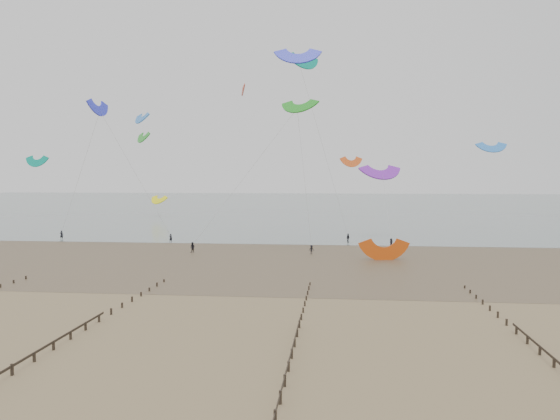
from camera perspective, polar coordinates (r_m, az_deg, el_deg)
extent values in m
plane|color=brown|center=(54.67, -1.74, -10.27)|extent=(500.00, 500.00, 0.00)
plane|color=#475654|center=(253.02, 4.37, 0.63)|extent=(500.00, 500.00, 0.00)
plane|color=#473A28|center=(88.85, 1.31, -4.87)|extent=(500.00, 500.00, 0.00)
ellipsoid|color=slate|center=(79.80, -12.54, -5.93)|extent=(23.60, 14.36, 0.01)
ellipsoid|color=slate|center=(91.65, 8.99, -4.65)|extent=(33.64, 18.32, 0.01)
ellipsoid|color=slate|center=(104.73, -20.87, -3.82)|extent=(26.95, 14.22, 0.01)
cube|color=black|center=(72.25, -27.18, -7.08)|extent=(0.16, 0.16, 0.51)
cube|color=black|center=(74.43, -26.07, -6.76)|extent=(0.16, 0.16, 0.48)
cube|color=black|center=(76.63, -25.02, -6.45)|extent=(0.16, 0.16, 0.45)
cube|color=black|center=(41.24, -26.20, -14.80)|extent=(0.16, 0.16, 0.80)
cube|color=black|center=(43.38, -24.30, -13.85)|extent=(0.16, 0.16, 0.77)
cube|color=black|center=(45.57, -22.59, -12.97)|extent=(0.16, 0.16, 0.74)
cube|color=black|center=(47.80, -21.05, -12.17)|extent=(0.16, 0.16, 0.71)
cube|color=black|center=(50.08, -19.65, -11.44)|extent=(0.16, 0.16, 0.68)
cube|color=black|center=(52.38, -18.38, -10.76)|extent=(0.16, 0.16, 0.65)
cube|color=black|center=(54.72, -17.23, -10.13)|extent=(0.16, 0.16, 0.62)
cube|color=black|center=(57.08, -16.17, -9.56)|extent=(0.16, 0.16, 0.59)
cube|color=black|center=(59.47, -15.21, -9.03)|extent=(0.16, 0.16, 0.57)
cube|color=black|center=(61.87, -14.32, -8.53)|extent=(0.16, 0.16, 0.54)
cube|color=black|center=(64.29, -13.49, -8.07)|extent=(0.16, 0.16, 0.51)
cube|color=black|center=(66.73, -12.73, -7.64)|extent=(0.16, 0.16, 0.48)
cube|color=black|center=(69.19, -12.03, -7.25)|extent=(0.16, 0.16, 0.45)
cube|color=black|center=(30.69, -0.51, -20.90)|extent=(0.16, 0.16, 0.86)
cube|color=black|center=(33.09, 0.04, -19.05)|extent=(0.16, 0.16, 0.83)
cube|color=black|center=(35.53, 0.50, -17.44)|extent=(0.16, 0.16, 0.80)
cube|color=black|center=(37.99, 0.90, -16.04)|extent=(0.16, 0.16, 0.77)
cube|color=black|center=(40.47, 1.24, -14.81)|extent=(0.16, 0.16, 0.74)
cube|color=black|center=(42.97, 1.54, -13.73)|extent=(0.16, 0.16, 0.71)
cube|color=black|center=(45.49, 1.80, -12.76)|extent=(0.16, 0.16, 0.68)
cube|color=black|center=(48.02, 2.04, -11.89)|extent=(0.16, 0.16, 0.65)
cube|color=black|center=(50.56, 2.25, -11.12)|extent=(0.16, 0.16, 0.62)
cube|color=black|center=(53.11, 2.44, -10.41)|extent=(0.16, 0.16, 0.59)
cube|color=black|center=(55.66, 2.61, -9.77)|extent=(0.16, 0.16, 0.57)
cube|color=black|center=(58.22, 2.76, -9.19)|extent=(0.16, 0.16, 0.54)
cube|color=black|center=(60.79, 2.91, -8.65)|extent=(0.16, 0.16, 0.51)
cube|color=black|center=(63.36, 3.04, -8.16)|extent=(0.16, 0.16, 0.48)
cube|color=black|center=(65.94, 3.16, -7.71)|extent=(0.16, 0.16, 0.45)
cube|color=black|center=(33.42, 0.13, -18.34)|extent=(0.06, 32.50, 0.18)
cube|color=black|center=(42.99, 26.72, -14.09)|extent=(0.16, 0.16, 0.74)
cube|color=black|center=(45.35, 25.52, -13.15)|extent=(0.16, 0.16, 0.71)
cube|color=black|center=(47.74, 24.44, -12.29)|extent=(0.16, 0.16, 0.68)
cube|color=black|center=(50.16, 23.47, -11.52)|extent=(0.16, 0.16, 0.65)
cube|color=black|center=(52.59, 22.60, -10.81)|extent=(0.16, 0.16, 0.62)
cube|color=black|center=(55.05, 21.80, -10.17)|extent=(0.16, 0.16, 0.59)
cube|color=black|center=(57.51, 21.08, -9.57)|extent=(0.16, 0.16, 0.57)
cube|color=black|center=(60.00, 20.42, -9.03)|extent=(0.16, 0.16, 0.54)
cube|color=black|center=(62.49, 19.81, -8.53)|extent=(0.16, 0.16, 0.51)
cube|color=black|center=(65.00, 19.26, -8.06)|extent=(0.16, 0.16, 0.48)
cube|color=black|center=(67.52, 18.74, -7.63)|extent=(0.16, 0.16, 0.45)
imported|color=black|center=(109.85, -11.35, -2.87)|extent=(0.65, 0.46, 1.69)
imported|color=black|center=(101.66, 11.54, -3.39)|extent=(0.63, 0.89, 1.70)
imported|color=black|center=(94.19, -9.12, -3.88)|extent=(1.04, 0.92, 1.81)
imported|color=black|center=(91.68, 3.31, -4.15)|extent=(1.10, 0.85, 1.49)
imported|color=black|center=(108.17, 7.12, -2.91)|extent=(0.87, 1.12, 1.77)
imported|color=black|center=(121.47, -21.86, -2.42)|extent=(0.72, 0.53, 1.80)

